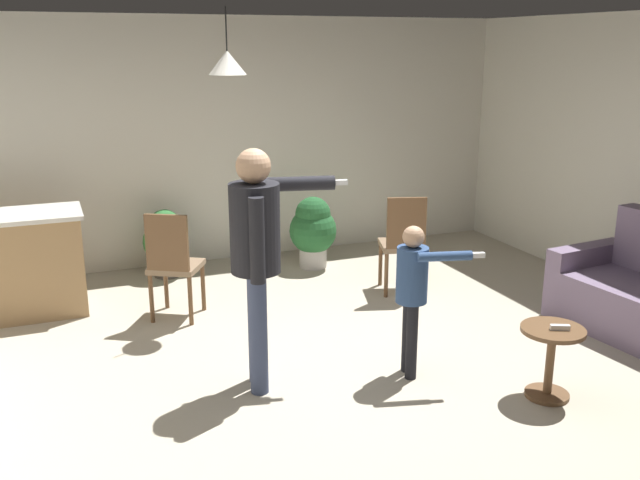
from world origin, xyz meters
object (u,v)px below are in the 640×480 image
Objects in this scene: side_table_by_couch at (551,354)px; kitchen_counter at (13,265)px; potted_plant_corner at (165,240)px; spare_remote_on_table at (560,327)px; dining_chair_near_wall at (403,240)px; person_adult at (257,244)px; dining_chair_by_counter at (173,261)px; potted_plant_by_wall at (313,229)px; person_child at (413,284)px.

kitchen_counter is at bearing 138.81° from side_table_by_couch.
spare_remote_on_table is at bearing -61.10° from potted_plant_corner.
dining_chair_near_wall is at bearing 89.10° from spare_remote_on_table.
person_adult is 2.39m from dining_chair_near_wall.
potted_plant_corner is at bearing 118.93° from side_table_by_couch.
dining_chair_by_counter is 1.38× the size of potted_plant_corner.
potted_plant_corner is (0.14, 1.26, -0.15)m from dining_chair_by_counter.
kitchen_counter is 3.05m from potted_plant_by_wall.
potted_plant_by_wall is at bearing -10.58° from potted_plant_corner.
side_table_by_couch is at bearing -61.07° from potted_plant_corner.
side_table_by_couch is at bearing 62.57° from person_child.
dining_chair_by_counter is (-1.43, 1.75, -0.17)m from person_child.
spare_remote_on_table reaches higher than side_table_by_couch.
kitchen_counter is 4.69m from spare_remote_on_table.
person_adult is at bearing -118.89° from potted_plant_by_wall.
dining_chair_near_wall reaches higher than side_table_by_couch.
dining_chair_by_counter is at bearing 131.94° from side_table_by_couch.
potted_plant_corner reaches higher than spare_remote_on_table.
person_child is at bearing 136.99° from spare_remote_on_table.
kitchen_counter is at bearing -173.96° from potted_plant_by_wall.
potted_plant_by_wall is at bearing 163.96° from person_adult.
potted_plant_corner is (1.47, 0.61, -0.08)m from kitchen_counter.
person_child is at bearing -95.66° from potted_plant_by_wall.
dining_chair_by_counter is (1.33, -0.65, 0.07)m from kitchen_counter.
person_adult is (-1.83, 0.90, 0.75)m from side_table_by_couch.
person_child is 1.45× the size of potted_plant_by_wall.
kitchen_counter is 1.73× the size of potted_plant_corner.
person_adult reaches higher than potted_plant_corner.
person_child is at bearing -98.79° from dining_chair_near_wall.
spare_remote_on_table is at bearing -41.40° from kitchen_counter.
dining_chair_near_wall is at bearing -12.58° from kitchen_counter.
person_adult reaches higher than side_table_by_couch.
kitchen_counter is 2.42× the size of side_table_by_couch.
potted_plant_by_wall reaches higher than spare_remote_on_table.
potted_plant_corner is (-0.20, 2.77, -0.68)m from person_adult.
person_child is 8.89× the size of spare_remote_on_table.
dining_chair_by_counter is at bearing -96.30° from potted_plant_corner.
kitchen_counter is at bearing -157.32° from potted_plant_corner.
side_table_by_couch is (3.49, -3.06, -0.15)m from kitchen_counter.
person_adult is 1.74× the size of dining_chair_by_counter.
kitchen_counter is at bearing -175.61° from dining_chair_by_counter.
person_child is at bearing -40.95° from kitchen_counter.
kitchen_counter is 1.26× the size of dining_chair_by_counter.
spare_remote_on_table is at bearing -17.94° from dining_chair_by_counter.
person_adult reaches higher than dining_chair_near_wall.
person_adult is 1.64m from dining_chair_by_counter.
kitchen_counter is 0.73× the size of person_adult.
side_table_by_couch is at bearing 116.82° from spare_remote_on_table.
kitchen_counter is 4.64m from side_table_by_couch.
dining_chair_near_wall reaches higher than kitchen_counter.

